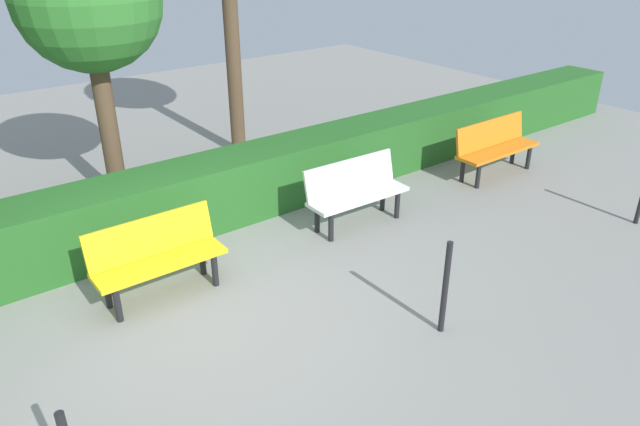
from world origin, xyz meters
TOP-DOWN VIEW (x-y plane):
  - ground_plane at (0.00, 0.00)m, footprint 21.23×21.23m
  - bench_orange at (-5.39, -0.66)m, footprint 1.58×0.47m
  - bench_white at (-2.53, -0.68)m, footprint 1.43×0.51m
  - bench_yellow at (0.23, -0.68)m, footprint 1.39×0.47m
  - hedge_row at (-1.25, -1.85)m, footprint 17.23×0.79m
  - tree_mid at (-0.27, -3.25)m, footprint 1.85×1.85m
  - railing_post_mid at (-1.70, 1.63)m, footprint 0.06×0.06m

SIDE VIEW (x-z plane):
  - ground_plane at x=0.00m, z-range 0.00..0.00m
  - hedge_row at x=-1.25m, z-range 0.00..0.86m
  - bench_yellow at x=0.23m, z-range 0.05..0.91m
  - bench_white at x=-2.53m, z-range 0.05..0.91m
  - bench_orange at x=-5.39m, z-range 0.05..0.91m
  - railing_post_mid at x=-1.70m, z-range 0.00..1.00m
  - tree_mid at x=-0.27m, z-range 0.90..4.62m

